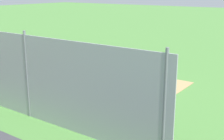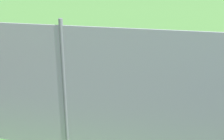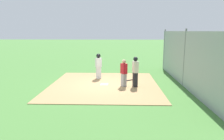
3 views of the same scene
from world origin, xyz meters
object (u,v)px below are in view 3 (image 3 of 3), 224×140
home_plate (104,84)px  runner (99,64)px  baseball_bat (129,80)px  catcher (124,72)px  parked_car_blue (215,63)px  umpire (135,71)px

home_plate → runner: size_ratio=0.26×
runner → baseball_bat: runner is taller
catcher → baseball_bat: size_ratio=1.86×
runner → parked_car_blue: 10.14m
home_plate → umpire: 2.08m
catcher → runner: runner is taller
catcher → baseball_bat: catcher is taller
home_plate → parked_car_blue: (5.46, -8.90, 0.57)m
baseball_bat → parked_car_blue: 8.64m
umpire → parked_car_blue: bearing=-155.0°
catcher → umpire: umpire is taller
umpire → parked_car_blue: size_ratio=0.40×
baseball_bat → catcher: bearing=40.1°
home_plate → runner: 2.01m
parked_car_blue → runner: bearing=-61.0°
runner → baseball_bat: bearing=45.9°
catcher → runner: 2.65m
runner → parked_car_blue: bearing=85.7°
catcher → baseball_bat: bearing=-133.7°
home_plate → baseball_bat: size_ratio=0.52×
home_plate → umpire: bearing=-103.2°
home_plate → umpire: (-0.43, -1.82, 0.91)m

